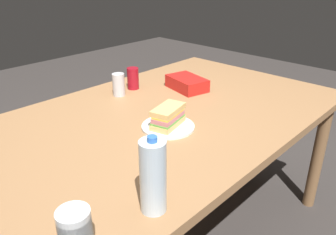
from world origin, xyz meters
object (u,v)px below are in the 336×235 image
at_px(water_bottle_tall, 153,177).
at_px(plastic_cup_stack, 76,233).
at_px(sandwich, 168,117).
at_px(dining_table, 166,126).
at_px(paper_plate, 168,127).
at_px(chip_bag, 187,83).
at_px(soda_can_silver, 119,85).
at_px(soda_can_red, 133,78).

bearing_deg(water_bottle_tall, plastic_cup_stack, 175.70).
bearing_deg(plastic_cup_stack, sandwich, 25.65).
xyz_separation_m(dining_table, paper_plate, (-0.12, -0.12, 0.08)).
distance_m(sandwich, chip_bag, 0.51).
height_order(dining_table, plastic_cup_stack, plastic_cup_stack).
xyz_separation_m(water_bottle_tall, plastic_cup_stack, (-0.25, 0.02, -0.05)).
xyz_separation_m(paper_plate, sandwich, (0.00, 0.00, 0.05)).
relative_size(paper_plate, chip_bag, 1.01).
distance_m(dining_table, water_bottle_tall, 0.74).
height_order(dining_table, sandwich, sandwich).
height_order(paper_plate, water_bottle_tall, water_bottle_tall).
bearing_deg(plastic_cup_stack, soda_can_silver, 45.42).
bearing_deg(soda_can_silver, paper_plate, -103.14).
relative_size(paper_plate, plastic_cup_stack, 1.78).
relative_size(dining_table, paper_plate, 7.79).
bearing_deg(plastic_cup_stack, soda_can_red, 42.06).
height_order(paper_plate, soda_can_red, soda_can_red).
relative_size(dining_table, water_bottle_tall, 7.47).
height_order(chip_bag, plastic_cup_stack, plastic_cup_stack).
bearing_deg(sandwich, plastic_cup_stack, -154.35).
xyz_separation_m(paper_plate, soda_can_silver, (0.11, 0.47, 0.06)).
relative_size(dining_table, plastic_cup_stack, 13.84).
height_order(sandwich, water_bottle_tall, water_bottle_tall).
xyz_separation_m(sandwich, plastic_cup_stack, (-0.67, -0.32, 0.01)).
height_order(dining_table, paper_plate, paper_plate).
height_order(paper_plate, plastic_cup_stack, plastic_cup_stack).
bearing_deg(chip_bag, sandwich, -45.52).
relative_size(soda_can_red, soda_can_silver, 1.00).
distance_m(paper_plate, sandwich, 0.05).
xyz_separation_m(soda_can_red, plastic_cup_stack, (-0.90, -0.81, 0.00)).
bearing_deg(sandwich, water_bottle_tall, -141.23).
distance_m(chip_bag, water_bottle_tall, 1.05).
bearing_deg(plastic_cup_stack, dining_table, 29.32).
height_order(soda_can_red, chip_bag, soda_can_red).
bearing_deg(paper_plate, water_bottle_tall, -141.24).
relative_size(soda_can_red, water_bottle_tall, 0.50).
distance_m(soda_can_red, plastic_cup_stack, 1.22).
distance_m(water_bottle_tall, plastic_cup_stack, 0.25).
bearing_deg(sandwich, chip_bag, 30.97).
bearing_deg(paper_plate, dining_table, 45.76).
distance_m(chip_bag, soda_can_silver, 0.39).
xyz_separation_m(sandwich, chip_bag, (0.43, 0.26, -0.02)).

